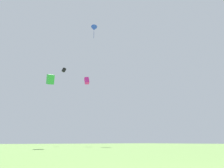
{
  "coord_description": "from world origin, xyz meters",
  "views": [
    {
      "loc": [
        -1.91,
        0.12,
        0.5
      ],
      "look_at": [
        0.3,
        3.23,
        1.76
      ],
      "focal_mm": 28.33,
      "sensor_mm": 36.0,
      "label": 1
    }
  ],
  "objects_px": {
    "distant_kite_green_high_right": "(50,79)",
    "distant_kite_blue_high_left": "(94,28)",
    "distant_kite_magenta_overhead_distant": "(87,81)",
    "distant_kite_black_mid_right": "(64,70)"
  },
  "relations": [
    {
      "from": "distant_kite_blue_high_left",
      "to": "distant_kite_magenta_overhead_distant",
      "type": "distance_m",
      "value": 12.04
    },
    {
      "from": "distant_kite_green_high_right",
      "to": "distant_kite_blue_high_left",
      "type": "bearing_deg",
      "value": 41.08
    },
    {
      "from": "distant_kite_green_high_right",
      "to": "distant_kite_magenta_overhead_distant",
      "type": "relative_size",
      "value": 1.02
    },
    {
      "from": "distant_kite_black_mid_right",
      "to": "distant_kite_green_high_right",
      "type": "bearing_deg",
      "value": -115.61
    },
    {
      "from": "distant_kite_black_mid_right",
      "to": "distant_kite_magenta_overhead_distant",
      "type": "bearing_deg",
      "value": -65.0
    },
    {
      "from": "distant_kite_green_high_right",
      "to": "distant_kite_blue_high_left",
      "type": "distance_m",
      "value": 18.42
    },
    {
      "from": "distant_kite_green_high_right",
      "to": "distant_kite_blue_high_left",
      "type": "relative_size",
      "value": 0.45
    },
    {
      "from": "distant_kite_black_mid_right",
      "to": "distant_kite_magenta_overhead_distant",
      "type": "relative_size",
      "value": 0.71
    },
    {
      "from": "distant_kite_black_mid_right",
      "to": "distant_kite_green_high_right",
      "type": "distance_m",
      "value": 11.74
    },
    {
      "from": "distant_kite_blue_high_left",
      "to": "distant_kite_magenta_overhead_distant",
      "type": "height_order",
      "value": "distant_kite_blue_high_left"
    }
  ]
}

